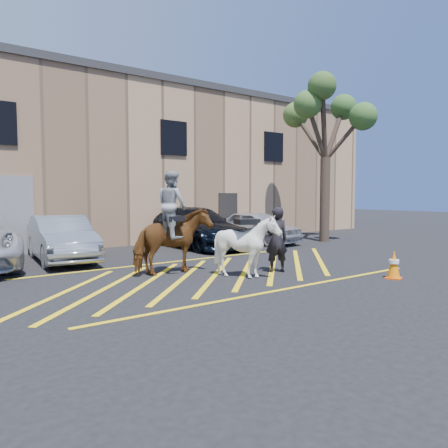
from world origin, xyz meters
TOP-DOWN VIEW (x-y plane):
  - ground at (0.00, 0.00)m, footprint 90.00×90.00m
  - car_silver_sedan at (-2.66, 4.48)m, footprint 2.02×4.60m
  - car_blue_suv at (2.88, 5.07)m, footprint 2.31×5.55m
  - car_white_suv at (5.76, 4.58)m, footprint 2.15×4.35m
  - handler at (1.48, -1.09)m, footprint 0.77×0.63m
  - warehouse at (-0.01, 11.99)m, footprint 32.42×10.20m
  - hatching_zone at (-0.00, -0.30)m, footprint 12.60×5.12m
  - mounted_bay at (-0.97, 0.38)m, footprint 2.13×1.02m
  - saddled_white at (0.32, -1.20)m, footprint 1.68×1.79m
  - traffic_cone at (3.24, -3.58)m, footprint 0.50×0.50m
  - tree at (8.65, 3.24)m, footprint 3.99×4.37m

SIDE VIEW (x-z plane):
  - ground at x=0.00m, z-range 0.00..0.00m
  - hatching_zone at x=0.00m, z-range 0.00..0.01m
  - traffic_cone at x=3.24m, z-range 0.00..0.73m
  - car_white_suv at x=5.76m, z-range 0.00..1.42m
  - car_silver_sedan at x=-2.66m, z-range 0.00..1.47m
  - car_blue_suv at x=2.88m, z-range 0.00..1.60m
  - saddled_white at x=0.32m, z-range 0.01..1.64m
  - handler at x=1.48m, z-range 0.00..1.81m
  - mounted_bay at x=-0.97m, z-range -0.27..2.51m
  - warehouse at x=-0.01m, z-range 0.00..7.30m
  - tree at x=8.65m, z-range 2.04..9.35m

